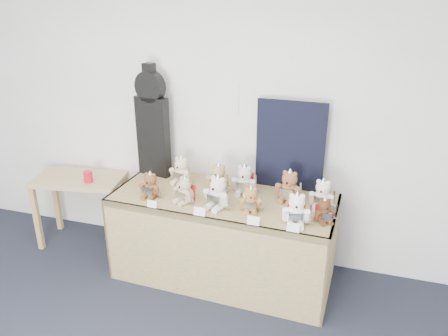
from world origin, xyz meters
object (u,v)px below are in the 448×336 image
(guitar_case, at_px, (152,122))
(teddy_front_far_left, at_px, (150,186))
(teddy_back_centre_right, at_px, (244,181))
(display_table, at_px, (220,218))
(teddy_back_right, at_px, (289,187))
(teddy_front_centre, at_px, (218,193))
(teddy_front_left, at_px, (185,191))
(teddy_front_far_right, at_px, (296,210))
(side_table, at_px, (80,189))
(teddy_front_end, at_px, (324,211))
(teddy_back_centre_left, at_px, (218,179))
(teddy_front_right, at_px, (251,200))
(red_cup, at_px, (88,177))
(teddy_back_end, at_px, (322,195))
(teddy_back_left, at_px, (181,171))

(guitar_case, height_order, teddy_front_far_left, guitar_case)
(teddy_back_centre_right, bearing_deg, display_table, -128.79)
(teddy_back_right, bearing_deg, teddy_back_centre_right, -175.47)
(display_table, bearing_deg, teddy_front_centre, -79.16)
(guitar_case, relative_size, teddy_front_far_left, 4.21)
(teddy_back_centre_right, bearing_deg, teddy_front_left, -145.89)
(teddy_front_far_right, bearing_deg, side_table, 162.34)
(teddy_front_centre, xyz_separation_m, teddy_back_centre_right, (0.14, 0.33, -0.01))
(side_table, height_order, teddy_front_left, teddy_front_left)
(side_table, bearing_deg, guitar_case, 0.90)
(side_table, xyz_separation_m, teddy_front_centre, (1.55, -0.33, 0.32))
(teddy_front_far_left, relative_size, teddy_front_left, 0.98)
(teddy_front_far_left, xyz_separation_m, teddy_back_right, (1.13, 0.29, 0.02))
(side_table, relative_size, teddy_back_right, 3.11)
(side_table, distance_m, teddy_back_centre_right, 1.72)
(teddy_front_centre, relative_size, teddy_front_end, 1.42)
(teddy_back_centre_left, distance_m, teddy_back_centre_right, 0.23)
(teddy_front_left, relative_size, teddy_front_right, 1.09)
(teddy_front_end, distance_m, teddy_back_centre_right, 0.77)
(side_table, relative_size, teddy_front_far_right, 3.26)
(teddy_back_centre_left, bearing_deg, red_cup, -170.85)
(red_cup, height_order, teddy_back_right, teddy_back_right)
(teddy_front_far_right, relative_size, teddy_back_end, 1.04)
(teddy_front_far_left, bearing_deg, side_table, 163.86)
(teddy_back_centre_left, distance_m, teddy_back_end, 0.90)
(guitar_case, relative_size, teddy_back_left, 3.72)
(teddy_front_centre, xyz_separation_m, teddy_back_end, (0.81, 0.24, -0.01))
(teddy_front_far_left, height_order, teddy_front_right, teddy_front_far_left)
(display_table, height_order, side_table, display_table)
(teddy_back_left, height_order, teddy_back_right, teddy_back_right)
(teddy_back_centre_right, bearing_deg, teddy_back_end, -9.56)
(teddy_front_far_right, height_order, teddy_back_end, teddy_front_far_right)
(teddy_front_left, xyz_separation_m, teddy_back_centre_left, (0.20, 0.30, 0.01))
(teddy_back_end, bearing_deg, teddy_back_right, 175.97)
(teddy_back_centre_left, bearing_deg, teddy_front_far_right, -20.85)
(side_table, xyz_separation_m, teddy_back_centre_left, (1.46, -0.02, 0.31))
(teddy_back_right, bearing_deg, display_table, -153.06)
(side_table, relative_size, teddy_back_end, 3.37)
(guitar_case, xyz_separation_m, teddy_back_left, (0.31, -0.11, -0.40))
(red_cup, bearing_deg, teddy_front_end, -6.19)
(teddy_front_left, bearing_deg, teddy_front_far_right, 19.60)
(teddy_front_far_left, xyz_separation_m, teddy_back_left, (0.14, 0.35, 0.01))
(guitar_case, relative_size, teddy_front_left, 4.13)
(side_table, relative_size, guitar_case, 0.89)
(teddy_front_far_left, relative_size, teddy_front_end, 1.15)
(teddy_back_centre_left, bearing_deg, teddy_front_centre, -66.06)
(teddy_front_left, height_order, teddy_back_centre_left, teddy_back_centre_left)
(teddy_back_left, bearing_deg, teddy_back_centre_right, 5.64)
(teddy_back_left, bearing_deg, side_table, -169.05)
(teddy_front_end, relative_size, teddy_back_end, 0.79)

